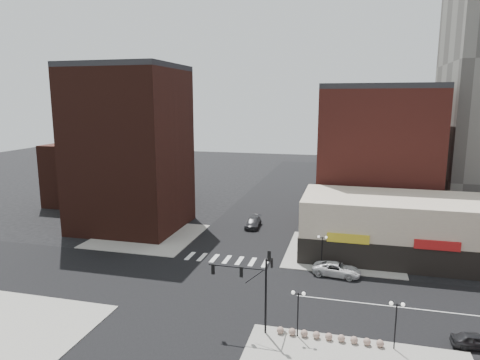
% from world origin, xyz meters
% --- Properties ---
extents(ground, '(240.00, 240.00, 0.00)m').
position_xyz_m(ground, '(0.00, 0.00, 0.00)').
color(ground, black).
rests_on(ground, ground).
extents(road_ew, '(200.00, 14.00, 0.02)m').
position_xyz_m(road_ew, '(0.00, 0.00, 0.01)').
color(road_ew, black).
rests_on(road_ew, ground).
extents(road_ns, '(14.00, 200.00, 0.02)m').
position_xyz_m(road_ns, '(0.00, 0.00, 0.01)').
color(road_ns, black).
rests_on(road_ns, ground).
extents(sidewalk_nw, '(15.00, 15.00, 0.12)m').
position_xyz_m(sidewalk_nw, '(-14.50, 14.50, 0.06)').
color(sidewalk_nw, gray).
rests_on(sidewalk_nw, ground).
extents(sidewalk_ne, '(15.00, 15.00, 0.12)m').
position_xyz_m(sidewalk_ne, '(14.50, 14.50, 0.06)').
color(sidewalk_ne, gray).
rests_on(sidewalk_ne, ground).
extents(building_nw, '(16.00, 15.00, 25.00)m').
position_xyz_m(building_nw, '(-19.00, 18.50, 12.50)').
color(building_nw, '#351710').
rests_on(building_nw, ground).
extents(building_nw_low, '(20.00, 18.00, 12.00)m').
position_xyz_m(building_nw_low, '(-32.00, 34.00, 6.00)').
color(building_nw_low, '#351710').
rests_on(building_nw_low, ground).
extents(building_ne_midrise, '(18.00, 15.00, 22.00)m').
position_xyz_m(building_ne_midrise, '(19.00, 29.50, 11.00)').
color(building_ne_midrise, maroon).
rests_on(building_ne_midrise, ground).
extents(building_ne_row, '(24.20, 12.20, 8.00)m').
position_xyz_m(building_ne_row, '(21.00, 15.00, 3.30)').
color(building_ne_row, beige).
rests_on(building_ne_row, ground).
extents(traffic_signal, '(5.59, 3.09, 7.77)m').
position_xyz_m(traffic_signal, '(7.24, -7.83, 4.96)').
color(traffic_signal, black).
rests_on(traffic_signal, ground).
extents(street_lamp_se_a, '(1.22, 0.32, 4.16)m').
position_xyz_m(street_lamp_se_a, '(11.00, -8.00, 3.29)').
color(street_lamp_se_a, black).
rests_on(street_lamp_se_a, sidewalk_se).
extents(street_lamp_se_b, '(1.22, 0.32, 4.16)m').
position_xyz_m(street_lamp_se_b, '(19.00, -8.00, 3.29)').
color(street_lamp_se_b, black).
rests_on(street_lamp_se_b, sidewalk_se).
extents(street_lamp_ne, '(1.22, 0.32, 4.16)m').
position_xyz_m(street_lamp_ne, '(12.00, 8.00, 3.29)').
color(street_lamp_ne, black).
rests_on(street_lamp_ne, sidewalk_ne).
extents(bollard_row, '(9.03, 0.63, 0.63)m').
position_xyz_m(bollard_row, '(13.70, -8.00, 0.43)').
color(bollard_row, gray).
rests_on(bollard_row, sidewalk_se).
extents(white_suv, '(5.80, 3.17, 1.54)m').
position_xyz_m(white_suv, '(13.88, 6.50, 0.77)').
color(white_suv, silver).
rests_on(white_suv, ground).
extents(dark_sedan_east, '(3.91, 1.77, 1.30)m').
position_xyz_m(dark_sedan_east, '(25.61, -6.00, 0.65)').
color(dark_sedan_east, black).
rests_on(dark_sedan_east, ground).
extents(dark_sedan_north, '(2.45, 5.48, 1.56)m').
position_xyz_m(dark_sedan_north, '(0.07, 23.00, 0.78)').
color(dark_sedan_north, black).
rests_on(dark_sedan_north, ground).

